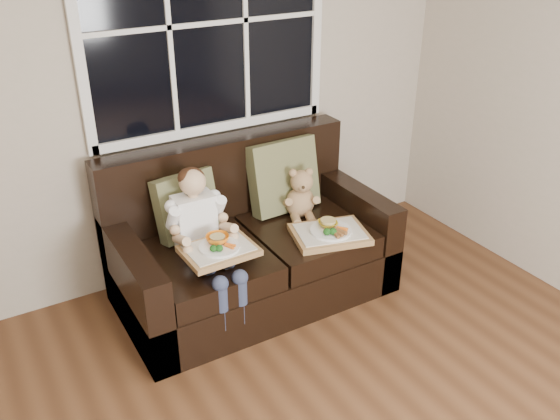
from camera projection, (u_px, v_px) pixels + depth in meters
room_walls at (445, 218)px, 1.46m from camera, size 4.52×5.02×2.71m
window_back at (207, 23)px, 3.55m from camera, size 1.62×0.04×1.37m
loveseat at (249, 249)px, 3.81m from camera, size 1.70×0.92×0.96m
pillow_left at (186, 205)px, 3.62m from camera, size 0.42×0.25×0.41m
pillow_right at (283, 176)px, 3.91m from camera, size 0.48×0.24×0.49m
child at (201, 227)px, 3.42m from camera, size 0.35×0.58×0.78m
teddy_bear at (301, 196)px, 3.86m from camera, size 0.25×0.29×0.35m
tray_left at (219, 248)px, 3.30m from camera, size 0.41×0.32×0.09m
tray_right at (330, 233)px, 3.65m from camera, size 0.53×0.45×0.10m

